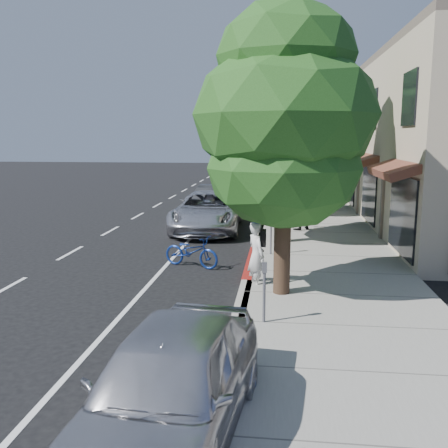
# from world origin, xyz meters

# --- Properties ---
(ground) EXTENTS (120.00, 120.00, 0.00)m
(ground) POSITION_xyz_m (0.00, 0.00, 0.00)
(ground) COLOR black
(ground) RESTS_ON ground
(sidewalk) EXTENTS (4.60, 56.00, 0.15)m
(sidewalk) POSITION_xyz_m (2.30, 8.00, 0.07)
(sidewalk) COLOR gray
(sidewalk) RESTS_ON ground
(curb) EXTENTS (0.30, 56.00, 0.15)m
(curb) POSITION_xyz_m (0.00, 8.00, 0.07)
(curb) COLOR #9E998E
(curb) RESTS_ON ground
(curb_red_segment) EXTENTS (0.32, 4.00, 0.15)m
(curb_red_segment) POSITION_xyz_m (0.00, 1.00, 0.07)
(curb_red_segment) COLOR maroon
(curb_red_segment) RESTS_ON ground
(storefront_building) EXTENTS (10.00, 36.00, 7.00)m
(storefront_building) POSITION_xyz_m (9.60, 18.00, 3.50)
(storefront_building) COLOR #B9A58E
(storefront_building) RESTS_ON ground
(street_tree_0) EXTENTS (4.27, 4.27, 6.92)m
(street_tree_0) POSITION_xyz_m (0.90, -2.00, 4.26)
(street_tree_0) COLOR black
(street_tree_0) RESTS_ON ground
(street_tree_1) EXTENTS (4.98, 4.98, 8.32)m
(street_tree_1) POSITION_xyz_m (0.90, 4.00, 5.17)
(street_tree_1) COLOR black
(street_tree_1) RESTS_ON ground
(street_tree_2) EXTENTS (3.83, 3.83, 7.40)m
(street_tree_2) POSITION_xyz_m (0.90, 10.00, 4.72)
(street_tree_2) COLOR black
(street_tree_2) RESTS_ON ground
(street_tree_3) EXTENTS (5.01, 5.01, 8.07)m
(street_tree_3) POSITION_xyz_m (0.90, 16.00, 4.97)
(street_tree_3) COLOR black
(street_tree_3) RESTS_ON ground
(street_tree_4) EXTENTS (4.76, 4.76, 7.40)m
(street_tree_4) POSITION_xyz_m (0.90, 22.00, 4.52)
(street_tree_4) COLOR black
(street_tree_4) RESTS_ON ground
(street_tree_5) EXTENTS (4.67, 4.67, 7.49)m
(street_tree_5) POSITION_xyz_m (0.90, 28.00, 4.61)
(street_tree_5) COLOR black
(street_tree_5) RESTS_ON ground
(cyclist) EXTENTS (0.68, 0.76, 1.76)m
(cyclist) POSITION_xyz_m (0.25, -1.23, 0.88)
(cyclist) COLOR silver
(cyclist) RESTS_ON ground
(bicycle) EXTENTS (1.92, 1.25, 0.95)m
(bicycle) POSITION_xyz_m (-1.80, 0.69, 0.48)
(bicycle) COLOR navy
(bicycle) RESTS_ON ground
(silver_suv) EXTENTS (2.83, 5.89, 1.62)m
(silver_suv) POSITION_xyz_m (-2.18, 6.64, 0.81)
(silver_suv) COLOR silver
(silver_suv) RESTS_ON ground
(dark_sedan) EXTENTS (2.16, 5.12, 1.64)m
(dark_sedan) POSITION_xyz_m (-2.16, 9.00, 0.82)
(dark_sedan) COLOR black
(dark_sedan) RESTS_ON ground
(white_pickup) EXTENTS (2.47, 5.48, 1.56)m
(white_pickup) POSITION_xyz_m (-0.80, 18.92, 0.78)
(white_pickup) COLOR white
(white_pickup) RESTS_ON ground
(dark_suv_far) EXTENTS (2.35, 4.63, 1.51)m
(dark_suv_far) POSITION_xyz_m (-0.89, 26.64, 0.75)
(dark_suv_far) COLOR black
(dark_suv_far) RESTS_ON ground
(near_car_a) EXTENTS (2.28, 4.73, 1.56)m
(near_car_a) POSITION_xyz_m (-0.50, -8.00, 0.78)
(near_car_a) COLOR silver
(near_car_a) RESTS_ON ground
(pedestrian) EXTENTS (1.14, 1.10, 1.85)m
(pedestrian) POSITION_xyz_m (1.58, 6.43, 1.07)
(pedestrian) COLOR black
(pedestrian) RESTS_ON sidewalk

